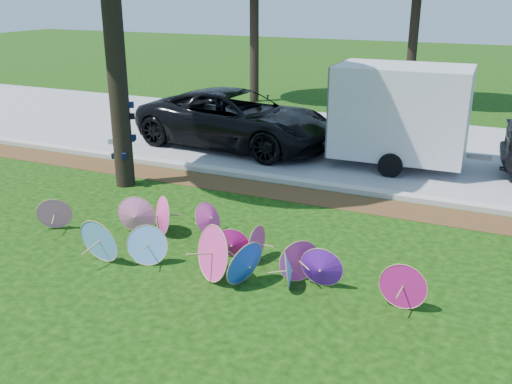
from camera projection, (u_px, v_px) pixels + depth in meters
ground at (176, 279)px, 9.13m from camera, size 90.00×90.00×0.00m
mulch_strip at (281, 192)px, 12.99m from camera, size 90.00×1.00×0.01m
curb at (292, 181)px, 13.57m from camera, size 90.00×0.30×0.12m
street at (341, 143)px, 17.15m from camera, size 90.00×8.00×0.01m
parasol_pile at (206, 243)px, 9.53m from camera, size 7.35×2.27×0.93m
black_van at (236, 119)px, 16.51m from camera, size 6.11×3.29×1.63m
cargo_trailer at (401, 111)px, 14.47m from camera, size 3.32×2.15×2.88m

